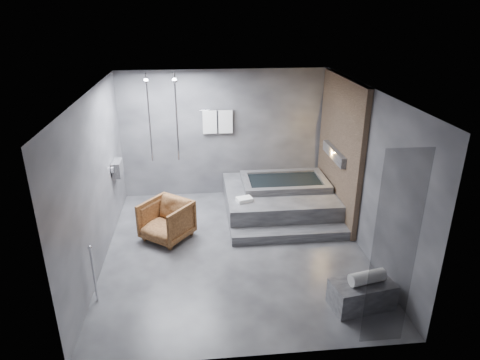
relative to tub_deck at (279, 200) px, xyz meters
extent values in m
plane|color=#2E2E30|center=(-1.05, -1.45, -0.25)|extent=(5.00, 5.00, 0.00)
cube|color=#4D4D4F|center=(-1.05, -1.45, 2.55)|extent=(4.50, 5.00, 0.04)
cube|color=#38383D|center=(-1.05, 1.05, 1.15)|extent=(4.50, 0.04, 2.80)
cube|color=#38383D|center=(-1.05, -3.95, 1.15)|extent=(4.50, 0.04, 2.80)
cube|color=#38383D|center=(-3.30, -1.45, 1.15)|extent=(0.04, 5.00, 2.80)
cube|color=#38383D|center=(1.20, -1.45, 1.15)|extent=(0.04, 5.00, 2.80)
cube|color=#9F7C5D|center=(1.14, -0.20, 1.15)|extent=(0.10, 2.40, 2.78)
cube|color=#FF9938|center=(1.06, -0.20, 1.05)|extent=(0.14, 1.20, 0.20)
cube|color=gray|center=(-3.21, -0.05, 0.85)|extent=(0.16, 0.42, 0.30)
imported|color=beige|center=(-3.20, -0.15, 0.80)|extent=(0.08, 0.08, 0.21)
imported|color=beige|center=(-3.20, 0.05, 0.78)|extent=(0.07, 0.07, 0.15)
cylinder|color=silver|center=(-2.05, 0.60, 1.65)|extent=(0.04, 0.04, 1.80)
cylinder|color=silver|center=(-2.60, 0.60, 1.65)|extent=(0.04, 0.04, 1.80)
cylinder|color=silver|center=(-1.20, 0.99, 1.70)|extent=(0.75, 0.02, 0.02)
cube|color=white|center=(-1.37, 0.97, 1.45)|extent=(0.30, 0.06, 0.50)
cube|color=white|center=(-1.03, 0.97, 1.45)|extent=(0.30, 0.06, 0.50)
cylinder|color=silver|center=(-3.20, -2.65, 0.20)|extent=(0.04, 0.04, 0.90)
cube|color=black|center=(0.60, -3.90, 1.10)|extent=(0.55, 0.01, 2.60)
cube|color=#333335|center=(0.00, 0.00, 0.00)|extent=(2.20, 2.00, 0.50)
cube|color=#333335|center=(0.00, -1.18, -0.16)|extent=(2.20, 0.36, 0.18)
cube|color=#323234|center=(0.62, -3.15, -0.05)|extent=(0.94, 0.62, 0.39)
imported|color=#452511|center=(-2.27, -0.92, 0.12)|extent=(1.11, 1.12, 0.73)
cylinder|color=silver|center=(0.67, -3.16, 0.24)|extent=(0.55, 0.30, 0.19)
cube|color=white|center=(-0.78, -0.53, 0.29)|extent=(0.34, 0.29, 0.08)
camera|label=1|loc=(-1.63, -7.98, 3.81)|focal=32.00mm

